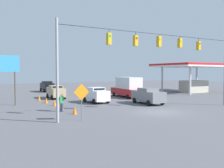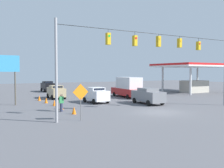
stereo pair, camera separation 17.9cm
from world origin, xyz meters
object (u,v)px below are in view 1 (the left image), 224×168
traffic_cone_third (54,103)px  traffic_cone_fifth (39,98)px  sedan_black_withflow_deep (47,86)px  traffic_cone_nearest (75,110)px  traffic_cone_fourth (46,100)px  traffic_cone_second (62,106)px  roadside_billboard (4,69)px  sedan_grey_crossing_near (148,96)px  sedan_white_withflow_mid (96,95)px  box_truck_red_oncoming_far (128,87)px  work_zone_sign (81,95)px  pedestrian (62,103)px  overhead_signal_span (158,57)px  gas_station (194,72)px  sedan_tan_withflow_far (56,92)px

traffic_cone_third → traffic_cone_fifth: 5.94m
sedan_black_withflow_deep → traffic_cone_nearest: size_ratio=6.23×
traffic_cone_fifth → traffic_cone_fourth: bearing=91.4°
traffic_cone_second → roadside_billboard: bearing=-52.8°
sedan_grey_crossing_near → traffic_cone_fifth: 14.18m
sedan_black_withflow_deep → sedan_white_withflow_mid: size_ratio=1.11×
box_truck_red_oncoming_far → work_zone_sign: box_truck_red_oncoming_far is taller
sedan_grey_crossing_near → box_truck_red_oncoming_far: 8.20m
traffic_cone_fifth → box_truck_red_oncoming_far: bearing=171.0°
traffic_cone_fifth → roadside_billboard: roadside_billboard is taller
traffic_cone_third → pedestrian: (0.63, 4.28, 0.50)m
traffic_cone_fifth → traffic_cone_nearest: bearing=90.3°
sedan_black_withflow_deep → box_truck_red_oncoming_far: (-7.47, 16.67, 0.42)m
sedan_grey_crossing_near → traffic_cone_nearest: (10.15, 2.38, -0.64)m
sedan_white_withflow_mid → traffic_cone_second: size_ratio=5.60×
box_truck_red_oncoming_far → traffic_cone_fifth: box_truck_red_oncoming_far is taller
overhead_signal_span → traffic_cone_second: overhead_signal_span is taller
sedan_white_withflow_mid → traffic_cone_fifth: sedan_white_withflow_mid is taller
sedan_black_withflow_deep → traffic_cone_fourth: sedan_black_withflow_deep is taller
sedan_black_withflow_deep → pedestrian: size_ratio=2.56×
box_truck_red_oncoming_far → roadside_billboard: 17.48m
traffic_cone_nearest → traffic_cone_third: same height
sedan_white_withflow_mid → box_truck_red_oncoming_far: 8.12m
traffic_cone_second → gas_station: 29.87m
sedan_tan_withflow_far → traffic_cone_third: (2.58, 7.60, -0.63)m
sedan_black_withflow_deep → roadside_billboard: size_ratio=0.77×
traffic_cone_nearest → box_truck_red_oncoming_far: bearing=-141.0°
sedan_tan_withflow_far → sedan_grey_crossing_near: size_ratio=0.94×
roadside_billboard → pedestrian: roadside_billboard is taller
traffic_cone_fifth → roadside_billboard: 6.72m
box_truck_red_oncoming_far → work_zone_sign: 18.76m
traffic_cone_fifth → gas_station: 28.57m
sedan_grey_crossing_near → sedan_white_withflow_mid: (4.77, -4.10, -0.00)m
traffic_cone_third → sedan_grey_crossing_near: bearing=158.9°
traffic_cone_fifth → roadside_billboard: size_ratio=0.12×
work_zone_sign → traffic_cone_fifth: bearing=-92.3°
box_truck_red_oncoming_far → traffic_cone_third: 13.11m
traffic_cone_fourth → gas_station: bearing=-175.0°
box_truck_red_oncoming_far → traffic_cone_nearest: box_truck_red_oncoming_far is taller
traffic_cone_nearest → work_zone_sign: bearing=77.8°
box_truck_red_oncoming_far → work_zone_sign: size_ratio=2.54×
traffic_cone_second → work_zone_sign: 6.39m
pedestrian → roadside_billboard: bearing=-59.6°
box_truck_red_oncoming_far → pedestrian: size_ratio=4.28×
gas_station → sedan_grey_crossing_near: bearing=27.0°
sedan_white_withflow_mid → work_zone_sign: size_ratio=1.36×
sedan_white_withflow_mid → gas_station: 23.65m
sedan_tan_withflow_far → sedan_white_withflow_mid: (-2.67, 7.37, 0.01)m
traffic_cone_second → gas_station: (-28.40, -8.55, 3.52)m
traffic_cone_nearest → traffic_cone_third: size_ratio=1.00×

